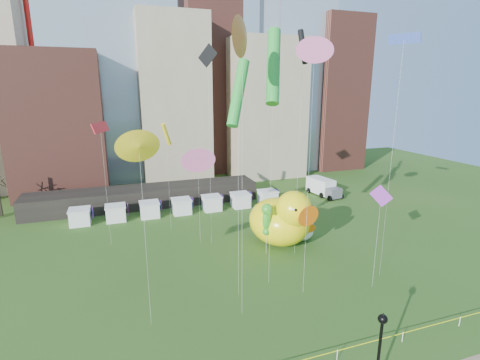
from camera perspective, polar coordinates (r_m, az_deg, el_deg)
name	(u,v)px	position (r m, az deg, el deg)	size (l,w,h in m)	color
skyline	(162,79)	(80.69, -12.16, 15.35)	(101.00, 23.00, 68.00)	brown
pavilion	(146,196)	(63.62, -14.63, -2.52)	(38.00, 6.00, 3.20)	black
vendor_tents	(182,207)	(58.62, -9.20, -4.17)	(33.24, 2.80, 2.40)	white
big_duck	(282,219)	(46.02, 6.67, -6.13)	(9.18, 10.73, 7.61)	yellow
small_duck	(301,229)	(48.48, 9.67, -7.60)	(3.50, 4.55, 3.42)	white
seahorse_green	(267,217)	(42.83, 4.29, -5.84)	(1.61, 1.86, 6.40)	silver
seahorse_purple	(283,221)	(46.01, 6.74, -6.38)	(1.41, 1.69, 4.88)	silver
lamppost	(380,344)	(26.86, 21.24, -23.02)	(0.61, 0.61, 5.86)	black
box_truck	(323,187)	(69.27, 12.95, -1.07)	(3.78, 7.60, 3.09)	white
kite_0	(100,128)	(46.21, -21.21, 7.69)	(1.98, 3.81, 15.57)	silver
kite_1	(315,51)	(32.41, 11.70, 19.36)	(2.15, 0.81, 23.61)	silver
kite_2	(303,47)	(41.12, 9.90, 19.97)	(0.80, 2.20, 25.57)	silver
kite_3	(273,66)	(33.70, 5.29, 17.44)	(2.77, 4.17, 24.80)	silver
kite_4	(166,135)	(49.61, -11.56, 7.06)	(1.61, 1.68, 15.04)	silver
kite_6	(242,37)	(28.47, 0.37, 21.67)	(1.97, 2.70, 24.63)	silver
kite_7	(381,198)	(36.68, 21.39, -2.60)	(1.77, 1.29, 10.68)	silver
kite_9	(198,160)	(44.59, -6.66, 3.13)	(2.97, 0.62, 12.39)	silver
kite_10	(208,61)	(43.33, -5.11, 18.19)	(1.82, 1.99, 24.41)	silver
kite_11	(238,93)	(31.36, -0.29, 13.56)	(3.01, 3.14, 21.94)	silver
kite_12	(139,146)	(28.01, -15.69, 5.14)	(2.36, 1.13, 16.48)	silver
kite_13	(404,41)	(38.48, 24.48, 19.34)	(1.69, 2.79, 24.33)	silver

